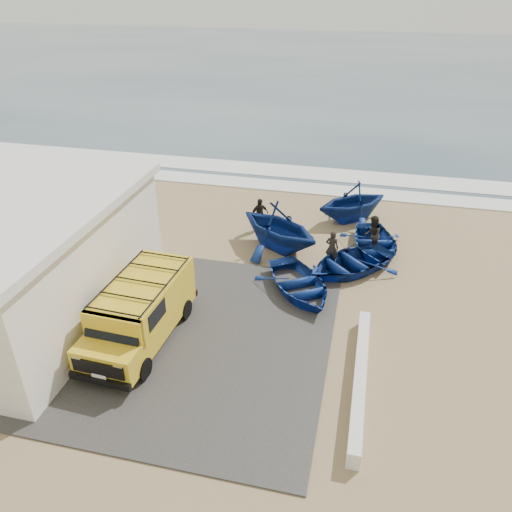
{
  "coord_description": "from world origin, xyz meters",
  "views": [
    {
      "loc": [
        4.54,
        -14.38,
        10.7
      ],
      "look_at": [
        0.72,
        1.79,
        1.2
      ],
      "focal_mm": 35.0,
      "sensor_mm": 36.0,
      "label": 1
    }
  ],
  "objects_px": {
    "parapet": "(360,378)",
    "van": "(141,310)",
    "boat_near_right": "(350,262)",
    "boat_mid_right": "(375,244)",
    "fisherman_middle": "(372,235)",
    "boat_far_left": "(353,201)",
    "fisherman_back": "(259,214)",
    "boat_near_left": "(299,284)",
    "fisherman_front": "(332,248)",
    "boat_mid_left": "(279,226)"
  },
  "relations": [
    {
      "from": "fisherman_middle",
      "to": "boat_near_right",
      "type": "bearing_deg",
      "value": -19.22
    },
    {
      "from": "van",
      "to": "boat_mid_right",
      "type": "distance_m",
      "value": 10.71
    },
    {
      "from": "boat_mid_right",
      "to": "boat_far_left",
      "type": "distance_m",
      "value": 3.34
    },
    {
      "from": "van",
      "to": "boat_mid_right",
      "type": "bearing_deg",
      "value": 49.53
    },
    {
      "from": "boat_near_right",
      "to": "boat_mid_right",
      "type": "bearing_deg",
      "value": 108.25
    },
    {
      "from": "boat_mid_left",
      "to": "fisherman_back",
      "type": "bearing_deg",
      "value": 68.64
    },
    {
      "from": "boat_near_left",
      "to": "fisherman_middle",
      "type": "bearing_deg",
      "value": 22.8
    },
    {
      "from": "boat_far_left",
      "to": "fisherman_middle",
      "type": "xyz_separation_m",
      "value": [
        1.06,
        -3.15,
        -0.12
      ]
    },
    {
      "from": "boat_far_left",
      "to": "fisherman_back",
      "type": "bearing_deg",
      "value": -103.05
    },
    {
      "from": "boat_near_right",
      "to": "fisherman_back",
      "type": "height_order",
      "value": "fisherman_back"
    },
    {
      "from": "boat_mid_left",
      "to": "boat_far_left",
      "type": "bearing_deg",
      "value": -6.91
    },
    {
      "from": "parapet",
      "to": "van",
      "type": "height_order",
      "value": "van"
    },
    {
      "from": "boat_far_left",
      "to": "van",
      "type": "bearing_deg",
      "value": -68.73
    },
    {
      "from": "parapet",
      "to": "boat_far_left",
      "type": "bearing_deg",
      "value": 95.13
    },
    {
      "from": "van",
      "to": "boat_mid_left",
      "type": "xyz_separation_m",
      "value": [
        3.18,
        7.15,
        -0.07
      ]
    },
    {
      "from": "boat_near_right",
      "to": "boat_far_left",
      "type": "height_order",
      "value": "boat_far_left"
    },
    {
      "from": "boat_near_left",
      "to": "fisherman_middle",
      "type": "height_order",
      "value": "fisherman_middle"
    },
    {
      "from": "parapet",
      "to": "fisherman_middle",
      "type": "bearing_deg",
      "value": 89.77
    },
    {
      "from": "fisherman_front",
      "to": "van",
      "type": "bearing_deg",
      "value": 55.51
    },
    {
      "from": "van",
      "to": "fisherman_back",
      "type": "distance_m",
      "value": 9.0
    },
    {
      "from": "parapet",
      "to": "boat_mid_left",
      "type": "xyz_separation_m",
      "value": [
        -3.97,
        7.74,
        0.81
      ]
    },
    {
      "from": "boat_near_left",
      "to": "fisherman_back",
      "type": "distance_m",
      "value": 5.6
    },
    {
      "from": "parapet",
      "to": "van",
      "type": "bearing_deg",
      "value": 175.3
    },
    {
      "from": "boat_near_right",
      "to": "boat_mid_right",
      "type": "height_order",
      "value": "boat_near_right"
    },
    {
      "from": "parapet",
      "to": "fisherman_front",
      "type": "xyz_separation_m",
      "value": [
        -1.55,
        6.95,
        0.48
      ]
    },
    {
      "from": "boat_near_right",
      "to": "van",
      "type": "bearing_deg",
      "value": -91.62
    },
    {
      "from": "parapet",
      "to": "boat_near_right",
      "type": "bearing_deg",
      "value": 96.63
    },
    {
      "from": "van",
      "to": "boat_near_right",
      "type": "distance_m",
      "value": 8.74
    },
    {
      "from": "boat_near_left",
      "to": "boat_far_left",
      "type": "xyz_separation_m",
      "value": [
        1.49,
        6.95,
        0.6
      ]
    },
    {
      "from": "fisherman_back",
      "to": "boat_mid_left",
      "type": "bearing_deg",
      "value": -94.99
    },
    {
      "from": "van",
      "to": "fisherman_back",
      "type": "xyz_separation_m",
      "value": [
        1.95,
        8.78,
        -0.36
      ]
    },
    {
      "from": "boat_mid_right",
      "to": "fisherman_front",
      "type": "bearing_deg",
      "value": -152.73
    },
    {
      "from": "boat_mid_left",
      "to": "fisherman_front",
      "type": "relative_size",
      "value": 2.73
    },
    {
      "from": "boat_far_left",
      "to": "fisherman_back",
      "type": "xyz_separation_m",
      "value": [
        -4.17,
        -2.05,
        -0.21
      ]
    },
    {
      "from": "fisherman_front",
      "to": "fisherman_back",
      "type": "relative_size",
      "value": 0.96
    },
    {
      "from": "van",
      "to": "fisherman_front",
      "type": "distance_m",
      "value": 8.48
    },
    {
      "from": "fisherman_middle",
      "to": "fisherman_back",
      "type": "relative_size",
      "value": 1.11
    },
    {
      "from": "parapet",
      "to": "van",
      "type": "distance_m",
      "value": 7.22
    },
    {
      "from": "boat_near_right",
      "to": "fisherman_middle",
      "type": "bearing_deg",
      "value": 111.24
    },
    {
      "from": "parapet",
      "to": "boat_far_left",
      "type": "distance_m",
      "value": 11.48
    },
    {
      "from": "van",
      "to": "fisherman_front",
      "type": "height_order",
      "value": "van"
    },
    {
      "from": "van",
      "to": "fisherman_front",
      "type": "xyz_separation_m",
      "value": [
        5.59,
        6.36,
        -0.4
      ]
    },
    {
      "from": "boat_near_left",
      "to": "boat_far_left",
      "type": "distance_m",
      "value": 7.14
    },
    {
      "from": "boat_mid_right",
      "to": "fisherman_back",
      "type": "distance_m",
      "value": 5.49
    },
    {
      "from": "parapet",
      "to": "fisherman_back",
      "type": "distance_m",
      "value": 10.72
    },
    {
      "from": "parapet",
      "to": "van",
      "type": "xyz_separation_m",
      "value": [
        -7.14,
        0.59,
        0.88
      ]
    },
    {
      "from": "boat_mid_right",
      "to": "fisherman_middle",
      "type": "bearing_deg",
      "value": -161.06
    },
    {
      "from": "boat_near_left",
      "to": "boat_mid_right",
      "type": "xyz_separation_m",
      "value": [
        2.71,
        3.9,
        0.0
      ]
    },
    {
      "from": "van",
      "to": "fisherman_middle",
      "type": "bearing_deg",
      "value": 49.81
    },
    {
      "from": "boat_near_left",
      "to": "boat_near_right",
      "type": "xyz_separation_m",
      "value": [
        1.76,
        2.05,
        0.01
      ]
    }
  ]
}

